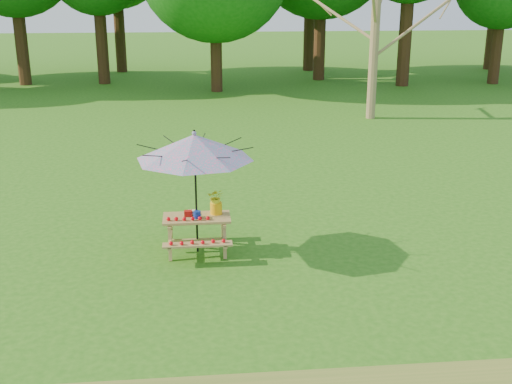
{
  "coord_description": "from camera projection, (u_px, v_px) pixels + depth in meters",
  "views": [
    {
      "loc": [
        3.92,
        -9.07,
        4.6
      ],
      "look_at": [
        4.99,
        1.73,
        1.1
      ],
      "focal_mm": 45.0,
      "sensor_mm": 36.0,
      "label": 1
    }
  ],
  "objects": [
    {
      "name": "picnic_table",
      "position": [
        197.0,
        235.0,
        11.54
      ],
      "size": [
        1.2,
        1.32,
        0.67
      ],
      "color": "#AD864E",
      "rests_on": "ground"
    },
    {
      "name": "tomatoes_row",
      "position": [
        188.0,
        219.0,
        11.24
      ],
      "size": [
        0.77,
        0.13,
        0.07
      ],
      "primitive_type": null,
      "color": "red",
      "rests_on": "picnic_table"
    },
    {
      "name": "patio_umbrella",
      "position": [
        195.0,
        147.0,
        11.05
      ],
      "size": [
        2.43,
        2.43,
        2.25
      ],
      "color": "black",
      "rests_on": "ground"
    },
    {
      "name": "produce_bins",
      "position": [
        193.0,
        214.0,
        11.43
      ],
      "size": [
        0.29,
        0.35,
        0.13
      ],
      "color": "#B0120E",
      "rests_on": "picnic_table"
    },
    {
      "name": "flower_bucket",
      "position": [
        216.0,
        200.0,
        11.51
      ],
      "size": [
        0.32,
        0.28,
        0.48
      ],
      "color": "#FFB40D",
      "rests_on": "picnic_table"
    }
  ]
}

